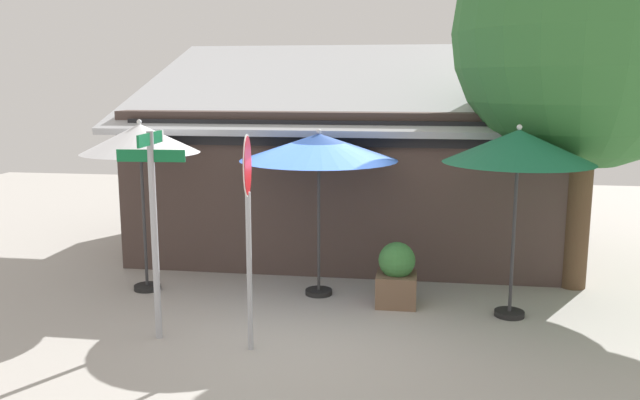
{
  "coord_description": "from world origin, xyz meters",
  "views": [
    {
      "loc": [
        1.54,
        -8.84,
        3.45
      ],
      "look_at": [
        0.04,
        1.2,
        1.6
      ],
      "focal_mm": 36.62,
      "sensor_mm": 36.0,
      "label": 1
    }
  ],
  "objects_px": {
    "stop_sign": "(248,201)",
    "sidewalk_planter": "(397,275)",
    "shade_tree": "(608,38)",
    "street_sign_post": "(154,212)",
    "patio_umbrella_royal_blue_center": "(319,148)",
    "patio_umbrella_ivory_left": "(140,140)",
    "patio_umbrella_forest_green_right": "(518,148)"
  },
  "relations": [
    {
      "from": "patio_umbrella_forest_green_right",
      "to": "street_sign_post",
      "type": "bearing_deg",
      "value": -162.13
    },
    {
      "from": "street_sign_post",
      "to": "sidewalk_planter",
      "type": "xyz_separation_m",
      "value": [
        3.16,
        1.83,
        -1.27
      ]
    },
    {
      "from": "stop_sign",
      "to": "patio_umbrella_ivory_left",
      "type": "xyz_separation_m",
      "value": [
        -2.35,
        2.16,
        0.55
      ]
    },
    {
      "from": "stop_sign",
      "to": "sidewalk_planter",
      "type": "relative_size",
      "value": 2.81
    },
    {
      "from": "street_sign_post",
      "to": "patio_umbrella_royal_blue_center",
      "type": "relative_size",
      "value": 1.04
    },
    {
      "from": "patio_umbrella_forest_green_right",
      "to": "sidewalk_planter",
      "type": "bearing_deg",
      "value": 171.02
    },
    {
      "from": "street_sign_post",
      "to": "stop_sign",
      "type": "height_order",
      "value": "street_sign_post"
    },
    {
      "from": "patio_umbrella_royal_blue_center",
      "to": "patio_umbrella_forest_green_right",
      "type": "xyz_separation_m",
      "value": [
        2.96,
        -0.58,
        0.1
      ]
    },
    {
      "from": "stop_sign",
      "to": "patio_umbrella_forest_green_right",
      "type": "relative_size",
      "value": 0.99
    },
    {
      "from": "street_sign_post",
      "to": "sidewalk_planter",
      "type": "bearing_deg",
      "value": 30.12
    },
    {
      "from": "shade_tree",
      "to": "stop_sign",
      "type": "bearing_deg",
      "value": -146.83
    },
    {
      "from": "street_sign_post",
      "to": "patio_umbrella_ivory_left",
      "type": "distance_m",
      "value": 2.33
    },
    {
      "from": "stop_sign",
      "to": "sidewalk_planter",
      "type": "xyz_separation_m",
      "value": [
        1.82,
        2.03,
        -1.49
      ]
    },
    {
      "from": "patio_umbrella_royal_blue_center",
      "to": "patio_umbrella_forest_green_right",
      "type": "height_order",
      "value": "patio_umbrella_forest_green_right"
    },
    {
      "from": "patio_umbrella_royal_blue_center",
      "to": "patio_umbrella_forest_green_right",
      "type": "relative_size",
      "value": 0.95
    },
    {
      "from": "stop_sign",
      "to": "patio_umbrella_forest_green_right",
      "type": "bearing_deg",
      "value": 26.7
    },
    {
      "from": "stop_sign",
      "to": "shade_tree",
      "type": "height_order",
      "value": "shade_tree"
    },
    {
      "from": "patio_umbrella_ivory_left",
      "to": "shade_tree",
      "type": "bearing_deg",
      "value": 8.58
    },
    {
      "from": "shade_tree",
      "to": "sidewalk_planter",
      "type": "xyz_separation_m",
      "value": [
        -3.18,
        -1.23,
        -3.64
      ]
    },
    {
      "from": "street_sign_post",
      "to": "patio_umbrella_ivory_left",
      "type": "height_order",
      "value": "patio_umbrella_ivory_left"
    },
    {
      "from": "stop_sign",
      "to": "street_sign_post",
      "type": "bearing_deg",
      "value": 171.45
    },
    {
      "from": "patio_umbrella_ivory_left",
      "to": "patio_umbrella_forest_green_right",
      "type": "distance_m",
      "value": 5.87
    },
    {
      "from": "street_sign_post",
      "to": "patio_umbrella_forest_green_right",
      "type": "distance_m",
      "value": 5.15
    },
    {
      "from": "street_sign_post",
      "to": "patio_umbrella_royal_blue_center",
      "type": "xyz_separation_m",
      "value": [
        1.89,
        2.14,
        0.66
      ]
    },
    {
      "from": "stop_sign",
      "to": "shade_tree",
      "type": "xyz_separation_m",
      "value": [
        5.0,
        3.27,
        2.14
      ]
    },
    {
      "from": "patio_umbrella_royal_blue_center",
      "to": "stop_sign",
      "type": "bearing_deg",
      "value": -103.13
    },
    {
      "from": "patio_umbrella_forest_green_right",
      "to": "sidewalk_planter",
      "type": "height_order",
      "value": "patio_umbrella_forest_green_right"
    },
    {
      "from": "street_sign_post",
      "to": "stop_sign",
      "type": "relative_size",
      "value": 1.0
    },
    {
      "from": "sidewalk_planter",
      "to": "shade_tree",
      "type": "bearing_deg",
      "value": 21.21
    },
    {
      "from": "stop_sign",
      "to": "patio_umbrella_forest_green_right",
      "type": "xyz_separation_m",
      "value": [
        3.51,
        1.76,
        0.55
      ]
    },
    {
      "from": "patio_umbrella_ivory_left",
      "to": "sidewalk_planter",
      "type": "distance_m",
      "value": 4.64
    },
    {
      "from": "patio_umbrella_ivory_left",
      "to": "shade_tree",
      "type": "distance_m",
      "value": 7.6
    }
  ]
}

